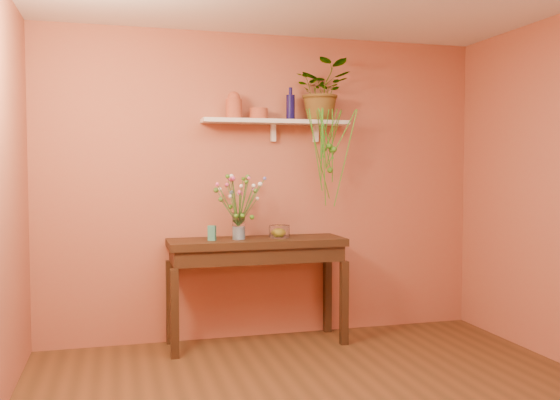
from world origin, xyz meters
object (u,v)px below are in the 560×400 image
object	(u,v)px
spider_plant	(322,91)
bouquet	(238,195)
terracotta_jug	(234,106)
glass_bowl	(279,232)
blue_bottle	(291,107)
glass_vase	(239,228)
sideboard	(257,254)

from	to	relation	value
spider_plant	bouquet	xyz separation A→B (m)	(-0.79, -0.13, -0.91)
terracotta_jug	glass_bowl	size ratio (longest dim) A/B	1.28
terracotta_jug	blue_bottle	distance (m)	0.51
blue_bottle	spider_plant	size ratio (longest dim) A/B	0.53
blue_bottle	glass_bowl	world-z (taller)	blue_bottle
bouquet	glass_bowl	distance (m)	0.49
blue_bottle	glass_vase	bearing A→B (deg)	-165.83
sideboard	spider_plant	xyz separation A→B (m)	(0.63, 0.13, 1.42)
bouquet	glass_bowl	xyz separation A→B (m)	(0.37, 0.02, -0.33)
sideboard	glass_vase	xyz separation A→B (m)	(-0.16, -0.00, 0.23)
spider_plant	bouquet	world-z (taller)	spider_plant
sideboard	bouquet	world-z (taller)	bouquet
terracotta_jug	blue_bottle	xyz separation A→B (m)	(0.51, 0.01, 0.01)
spider_plant	blue_bottle	bearing A→B (deg)	-177.99
blue_bottle	spider_plant	world-z (taller)	spider_plant
spider_plant	glass_bowl	bearing A→B (deg)	-165.08
sideboard	bouquet	distance (m)	0.53
glass_bowl	bouquet	bearing A→B (deg)	-177.45
glass_vase	glass_bowl	size ratio (longest dim) A/B	1.26
blue_bottle	spider_plant	distance (m)	0.33
sideboard	glass_bowl	world-z (taller)	glass_bowl
bouquet	terracotta_jug	bearing A→B (deg)	95.77
glass_vase	bouquet	xyz separation A→B (m)	(-0.00, 0.00, 0.28)
terracotta_jug	glass_vase	distance (m)	1.05
glass_vase	glass_bowl	bearing A→B (deg)	3.27
blue_bottle	bouquet	distance (m)	0.92
terracotta_jug	blue_bottle	size ratio (longest dim) A/B	0.81
blue_bottle	terracotta_jug	bearing A→B (deg)	-179.41
terracotta_jug	glass_vase	bearing A→B (deg)	-83.08
sideboard	blue_bottle	bearing A→B (deg)	20.10
sideboard	terracotta_jug	xyz separation A→B (m)	(-0.17, 0.12, 1.27)
blue_bottle	glass_vase	world-z (taller)	blue_bottle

